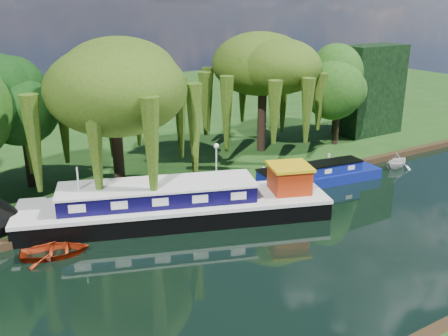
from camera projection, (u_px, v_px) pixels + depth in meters
ground at (311, 247)px, 26.10m from camera, size 120.00×120.00×0.00m
far_bank at (100, 118)px, 53.39m from camera, size 120.00×52.00×0.45m
dutch_barge at (178, 204)px, 29.05m from camera, size 18.16×9.86×3.77m
narrowboat at (310, 177)px, 34.52m from camera, size 11.25×3.30×1.62m
red_dinghy at (56, 255)px, 25.19m from camera, size 3.91×3.23×0.70m
white_cruiser at (397, 167)px, 38.37m from camera, size 2.80×2.54×1.28m
willow_left at (113, 88)px, 30.47m from camera, size 7.67×7.67×9.19m
willow_right at (263, 74)px, 39.27m from camera, size 7.01×7.01×8.53m
tree_far_mid at (22, 104)px, 31.58m from camera, size 4.88×4.88×7.98m
tree_far_right at (339, 86)px, 41.41m from camera, size 4.44×4.44×7.27m
conifer_hedge at (370, 90)px, 45.42m from camera, size 6.00×3.00×8.00m
lamppost at (216, 152)px, 34.02m from camera, size 0.36×0.36×2.56m
mooring_posts at (220, 184)px, 32.30m from camera, size 19.16×0.16×1.00m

